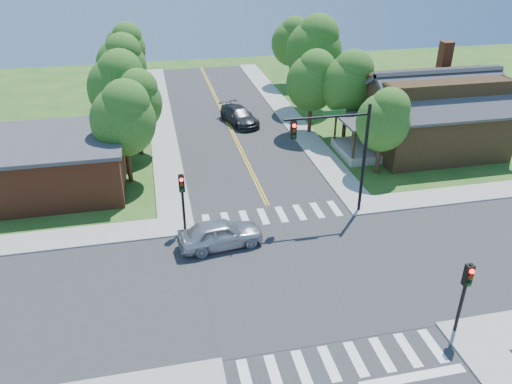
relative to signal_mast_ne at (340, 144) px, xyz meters
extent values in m
plane|color=#27591C|center=(-3.91, -5.59, -4.85)|extent=(100.00, 100.00, 0.00)
cube|color=#2D2D30|center=(-3.91, -5.59, -4.83)|extent=(10.00, 90.00, 0.04)
cube|color=#2D2D30|center=(-3.91, -5.59, -4.83)|extent=(90.00, 10.00, 0.04)
cube|color=#2D2D30|center=(-3.91, -5.59, -4.85)|extent=(10.20, 10.20, 0.06)
cube|color=#9E9B93|center=(2.19, 19.41, -4.78)|extent=(2.20, 40.00, 0.14)
cube|color=#9E9B93|center=(-10.01, 19.41, -4.78)|extent=(2.20, 40.00, 0.14)
cube|color=white|center=(-8.11, 0.61, -4.80)|extent=(0.45, 2.00, 0.01)
cube|color=white|center=(-6.91, 0.61, -4.80)|extent=(0.45, 2.00, 0.01)
cube|color=white|center=(-5.71, 0.61, -4.80)|extent=(0.45, 2.00, 0.01)
cube|color=white|center=(-4.51, 0.61, -4.80)|extent=(0.45, 2.00, 0.01)
cube|color=white|center=(-3.31, 0.61, -4.80)|extent=(0.45, 2.00, 0.01)
cube|color=white|center=(-2.11, 0.61, -4.80)|extent=(0.45, 2.00, 0.01)
cube|color=white|center=(-0.91, 0.61, -4.80)|extent=(0.45, 2.00, 0.01)
cube|color=white|center=(0.29, 0.61, -4.80)|extent=(0.45, 2.00, 0.01)
cube|color=white|center=(-8.11, -11.79, -4.80)|extent=(0.45, 2.00, 0.01)
cube|color=white|center=(-6.91, -11.79, -4.80)|extent=(0.45, 2.00, 0.01)
cube|color=white|center=(-5.71, -11.79, -4.80)|extent=(0.45, 2.00, 0.01)
cube|color=white|center=(-4.51, -11.79, -4.80)|extent=(0.45, 2.00, 0.01)
cube|color=white|center=(-3.31, -11.79, -4.80)|extent=(0.45, 2.00, 0.01)
cube|color=white|center=(-2.11, -11.79, -4.80)|extent=(0.45, 2.00, 0.01)
cube|color=white|center=(-0.91, -11.79, -4.80)|extent=(0.45, 2.00, 0.01)
cube|color=white|center=(0.29, -11.79, -4.80)|extent=(0.45, 2.00, 0.01)
cube|color=yellow|center=(-4.01, 20.66, -4.80)|extent=(0.10, 37.50, 0.01)
cube|color=yellow|center=(-3.81, 20.66, -4.80)|extent=(0.10, 37.50, 0.01)
cube|color=white|center=(-1.41, -13.19, -4.85)|extent=(4.60, 0.45, 0.09)
cylinder|color=black|center=(1.69, 0.01, -1.25)|extent=(0.20, 0.20, 7.20)
cylinder|color=black|center=(-0.91, 0.01, 1.75)|extent=(5.20, 0.14, 0.14)
cube|color=#19591E|center=(-0.51, -0.04, 2.00)|extent=(1.40, 0.04, 0.30)
cube|color=black|center=(-2.91, 0.01, 1.12)|extent=(0.34, 0.28, 1.05)
sphere|color=#FF0C0C|center=(-2.91, -0.16, 1.44)|extent=(0.22, 0.22, 0.22)
sphere|color=#3F2605|center=(-2.91, -0.16, 1.12)|extent=(0.22, 0.22, 0.22)
sphere|color=#05330F|center=(-2.91, -0.16, 0.80)|extent=(0.22, 0.22, 0.22)
cylinder|color=black|center=(1.69, -11.19, -2.95)|extent=(0.16, 0.16, 3.80)
cube|color=black|center=(1.69, -11.19, -1.63)|extent=(0.34, 0.28, 1.05)
sphere|color=#FF0C0C|center=(1.69, -11.36, -1.31)|extent=(0.22, 0.22, 0.22)
sphere|color=#3F2605|center=(1.69, -11.36, -1.63)|extent=(0.22, 0.22, 0.22)
sphere|color=#05330F|center=(1.69, -11.36, -1.95)|extent=(0.22, 0.22, 0.22)
cylinder|color=black|center=(-9.51, 0.01, -2.95)|extent=(0.16, 0.16, 3.80)
cube|color=black|center=(-9.51, 0.01, -1.63)|extent=(0.34, 0.28, 1.05)
sphere|color=#FF0C0C|center=(-9.51, -0.16, -1.31)|extent=(0.22, 0.22, 0.22)
sphere|color=#3F2605|center=(-9.51, -0.16, -1.63)|extent=(0.22, 0.22, 0.22)
sphere|color=#05330F|center=(-9.51, -0.16, -1.95)|extent=(0.22, 0.22, 0.22)
cube|color=#302210|center=(11.29, 8.61, -2.85)|extent=(10.00, 8.00, 4.00)
cube|color=#9E9B93|center=(4.99, 8.61, -4.50)|extent=(2.60, 4.50, 0.70)
cylinder|color=#302210|center=(3.89, 6.61, -3.25)|extent=(0.18, 0.18, 2.50)
cylinder|color=#302210|center=(3.89, 10.61, -3.25)|extent=(0.18, 0.18, 2.50)
cube|color=#38383D|center=(4.99, 8.61, -1.90)|extent=(2.80, 4.80, 0.18)
cube|color=brown|center=(13.79, 12.11, -1.30)|extent=(0.90, 0.90, 7.11)
cube|color=brown|center=(-18.11, 7.61, -3.10)|extent=(10.00, 8.00, 3.50)
cube|color=#38383D|center=(-18.11, 7.61, -1.25)|extent=(10.40, 8.40, 0.25)
cylinder|color=#382314|center=(5.23, 5.07, -3.63)|extent=(0.34, 0.34, 2.45)
ellipsoid|color=#275B1A|center=(5.23, 5.07, -0.86)|extent=(3.86, 3.67, 4.25)
sphere|color=#275B1A|center=(5.53, 4.87, 0.30)|extent=(2.83, 2.83, 2.83)
cylinder|color=#382314|center=(5.32, 12.18, -3.42)|extent=(0.34, 0.34, 2.86)
ellipsoid|color=#275B1A|center=(5.32, 12.18, -0.18)|extent=(4.52, 4.30, 4.98)
sphere|color=#275B1A|center=(5.62, 11.98, 1.18)|extent=(3.32, 3.32, 3.32)
cylinder|color=#382314|center=(5.05, 20.64, -3.13)|extent=(0.34, 0.34, 3.45)
ellipsoid|color=#275B1A|center=(5.05, 20.64, 0.78)|extent=(5.45, 5.17, 5.99)
sphere|color=#275B1A|center=(5.35, 20.44, 2.41)|extent=(3.99, 3.99, 3.99)
cylinder|color=#382314|center=(5.37, 29.46, -3.41)|extent=(0.34, 0.34, 2.88)
ellipsoid|color=#275B1A|center=(5.37, 29.46, -0.15)|extent=(4.55, 4.32, 5.00)
sphere|color=#275B1A|center=(5.67, 29.26, 1.22)|extent=(3.34, 3.34, 3.34)
cylinder|color=#382314|center=(-12.75, 7.57, -3.45)|extent=(0.34, 0.34, 2.81)
ellipsoid|color=#275B1A|center=(-12.75, 7.57, -0.26)|extent=(4.44, 4.22, 4.88)
sphere|color=#275B1A|center=(-12.45, 7.37, 1.07)|extent=(3.25, 3.25, 3.25)
cylinder|color=#382314|center=(-13.19, 14.05, -3.33)|extent=(0.34, 0.34, 3.05)
ellipsoid|color=#275B1A|center=(-13.19, 14.05, 0.12)|extent=(4.81, 4.57, 5.29)
sphere|color=#275B1A|center=(-12.89, 13.85, 1.56)|extent=(3.53, 3.53, 3.53)
cylinder|color=#382314|center=(-13.16, 22.51, -3.38)|extent=(0.34, 0.34, 2.94)
ellipsoid|color=#275B1A|center=(-13.16, 22.51, -0.05)|extent=(4.64, 4.41, 5.11)
sphere|color=#275B1A|center=(-12.86, 22.31, 1.34)|extent=(3.40, 3.40, 3.40)
cylinder|color=#382314|center=(-12.97, 31.46, -3.47)|extent=(0.34, 0.34, 2.76)
ellipsoid|color=#275B1A|center=(-12.97, 31.46, -0.34)|extent=(4.37, 4.15, 4.80)
sphere|color=#275B1A|center=(-12.67, 31.26, 0.97)|extent=(3.20, 3.20, 3.20)
cylinder|color=#382314|center=(2.79, 14.05, -3.46)|extent=(0.34, 0.34, 2.77)
ellipsoid|color=#275B1A|center=(2.79, 14.05, -0.33)|extent=(4.38, 4.16, 4.81)
sphere|color=#275B1A|center=(3.09, 13.85, 0.99)|extent=(3.21, 3.21, 3.21)
cylinder|color=#382314|center=(-11.96, 12.48, -3.55)|extent=(0.34, 0.34, 2.61)
ellipsoid|color=#275B1A|center=(-11.96, 12.48, -0.60)|extent=(4.11, 3.91, 4.52)
sphere|color=#275B1A|center=(-11.66, 12.28, 0.63)|extent=(3.02, 3.02, 3.02)
imported|color=silver|center=(-7.64, -2.09, -4.03)|extent=(3.08, 5.29, 1.65)
imported|color=#2A2C2E|center=(-2.89, 17.66, -4.09)|extent=(4.86, 6.37, 1.53)
camera|label=1|loc=(-10.73, -25.93, 11.42)|focal=35.00mm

